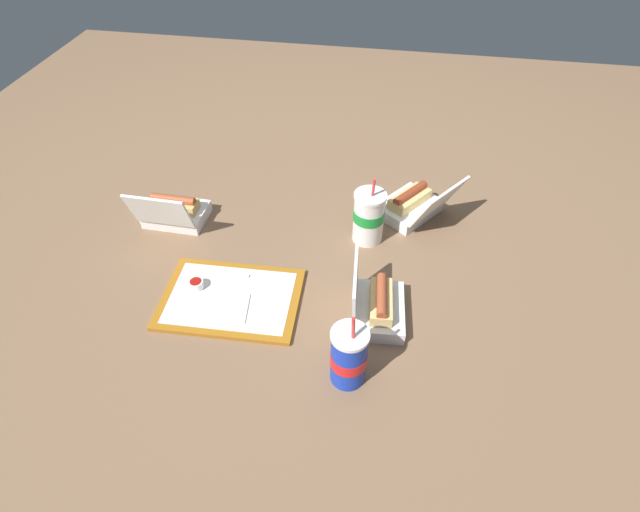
{
  "coord_description": "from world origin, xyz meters",
  "views": [
    {
      "loc": [
        0.18,
        -1.04,
        1.03
      ],
      "look_at": [
        0.01,
        -0.04,
        0.05
      ],
      "focal_mm": 28.0,
      "sensor_mm": 36.0,
      "label": 1
    }
  ],
  "objects_px": {
    "clamshell_hotdog_right": "(174,211)",
    "food_tray": "(231,299)",
    "ketchup_cup": "(196,284)",
    "clamshell_hotdog_center": "(377,305)",
    "clamshell_hotdog_corner": "(412,205)",
    "soda_cup_right": "(349,356)",
    "plastic_fork": "(231,273)",
    "soda_cup_corner": "(369,216)"
  },
  "relations": [
    {
      "from": "clamshell_hotdog_corner",
      "to": "soda_cup_right",
      "type": "bearing_deg",
      "value": -101.05
    },
    {
      "from": "food_tray",
      "to": "clamshell_hotdog_corner",
      "type": "height_order",
      "value": "clamshell_hotdog_corner"
    },
    {
      "from": "clamshell_hotdog_corner",
      "to": "soda_cup_corner",
      "type": "relative_size",
      "value": 1.23
    },
    {
      "from": "soda_cup_corner",
      "to": "soda_cup_right",
      "type": "bearing_deg",
      "value": -89.49
    },
    {
      "from": "clamshell_hotdog_right",
      "to": "clamshell_hotdog_corner",
      "type": "height_order",
      "value": "clamshell_hotdog_corner"
    },
    {
      "from": "clamshell_hotdog_right",
      "to": "soda_cup_corner",
      "type": "distance_m",
      "value": 0.61
    },
    {
      "from": "ketchup_cup",
      "to": "clamshell_hotdog_center",
      "type": "relative_size",
      "value": 0.21
    },
    {
      "from": "ketchup_cup",
      "to": "food_tray",
      "type": "bearing_deg",
      "value": -10.27
    },
    {
      "from": "clamshell_hotdog_corner",
      "to": "clamshell_hotdog_center",
      "type": "relative_size",
      "value": 1.46
    },
    {
      "from": "clamshell_hotdog_corner",
      "to": "soda_cup_right",
      "type": "distance_m",
      "value": 0.65
    },
    {
      "from": "ketchup_cup",
      "to": "soda_cup_right",
      "type": "relative_size",
      "value": 0.18
    },
    {
      "from": "plastic_fork",
      "to": "clamshell_hotdog_center",
      "type": "height_order",
      "value": "clamshell_hotdog_center"
    },
    {
      "from": "soda_cup_corner",
      "to": "ketchup_cup",
      "type": "bearing_deg",
      "value": -146.0
    },
    {
      "from": "clamshell_hotdog_center",
      "to": "clamshell_hotdog_corner",
      "type": "bearing_deg",
      "value": 80.47
    },
    {
      "from": "clamshell_hotdog_center",
      "to": "soda_cup_corner",
      "type": "xyz_separation_m",
      "value": [
        -0.06,
        0.3,
        0.05
      ]
    },
    {
      "from": "food_tray",
      "to": "clamshell_hotdog_right",
      "type": "bearing_deg",
      "value": 132.77
    },
    {
      "from": "clamshell_hotdog_center",
      "to": "clamshell_hotdog_right",
      "type": "bearing_deg",
      "value": 157.23
    },
    {
      "from": "plastic_fork",
      "to": "soda_cup_corner",
      "type": "height_order",
      "value": "soda_cup_corner"
    },
    {
      "from": "clamshell_hotdog_center",
      "to": "soda_cup_corner",
      "type": "height_order",
      "value": "soda_cup_corner"
    },
    {
      "from": "plastic_fork",
      "to": "soda_cup_right",
      "type": "relative_size",
      "value": 0.49
    },
    {
      "from": "plastic_fork",
      "to": "clamshell_hotdog_center",
      "type": "bearing_deg",
      "value": -4.87
    },
    {
      "from": "food_tray",
      "to": "clamshell_hotdog_center",
      "type": "distance_m",
      "value": 0.39
    },
    {
      "from": "soda_cup_corner",
      "to": "clamshell_hotdog_corner",
      "type": "bearing_deg",
      "value": 47.06
    },
    {
      "from": "soda_cup_right",
      "to": "clamshell_hotdog_center",
      "type": "bearing_deg",
      "value": 75.62
    },
    {
      "from": "clamshell_hotdog_center",
      "to": "plastic_fork",
      "type": "bearing_deg",
      "value": 170.34
    },
    {
      "from": "ketchup_cup",
      "to": "clamshell_hotdog_right",
      "type": "relative_size",
      "value": 0.21
    },
    {
      "from": "plastic_fork",
      "to": "clamshell_hotdog_right",
      "type": "relative_size",
      "value": 0.58
    },
    {
      "from": "ketchup_cup",
      "to": "soda_cup_corner",
      "type": "distance_m",
      "value": 0.53
    },
    {
      "from": "plastic_fork",
      "to": "soda_cup_corner",
      "type": "distance_m",
      "value": 0.44
    },
    {
      "from": "clamshell_hotdog_right",
      "to": "soda_cup_right",
      "type": "relative_size",
      "value": 0.85
    },
    {
      "from": "clamshell_hotdog_right",
      "to": "clamshell_hotdog_center",
      "type": "xyz_separation_m",
      "value": [
        0.66,
        -0.28,
        0.0
      ]
    },
    {
      "from": "clamshell_hotdog_corner",
      "to": "soda_cup_right",
      "type": "xyz_separation_m",
      "value": [
        -0.12,
        -0.64,
        0.04
      ]
    },
    {
      "from": "soda_cup_right",
      "to": "ketchup_cup",
      "type": "bearing_deg",
      "value": 155.53
    },
    {
      "from": "plastic_fork",
      "to": "clamshell_hotdog_corner",
      "type": "distance_m",
      "value": 0.61
    },
    {
      "from": "soda_cup_right",
      "to": "plastic_fork",
      "type": "bearing_deg",
      "value": 143.88
    },
    {
      "from": "food_tray",
      "to": "soda_cup_right",
      "type": "relative_size",
      "value": 1.69
    },
    {
      "from": "ketchup_cup",
      "to": "plastic_fork",
      "type": "relative_size",
      "value": 0.36
    },
    {
      "from": "ketchup_cup",
      "to": "clamshell_hotdog_center",
      "type": "height_order",
      "value": "clamshell_hotdog_center"
    },
    {
      "from": "clamshell_hotdog_right",
      "to": "food_tray",
      "type": "bearing_deg",
      "value": -47.23
    },
    {
      "from": "food_tray",
      "to": "soda_cup_corner",
      "type": "relative_size",
      "value": 1.67
    },
    {
      "from": "food_tray",
      "to": "soda_cup_corner",
      "type": "height_order",
      "value": "soda_cup_corner"
    },
    {
      "from": "clamshell_hotdog_right",
      "to": "clamshell_hotdog_center",
      "type": "height_order",
      "value": "clamshell_hotdog_right"
    }
  ]
}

